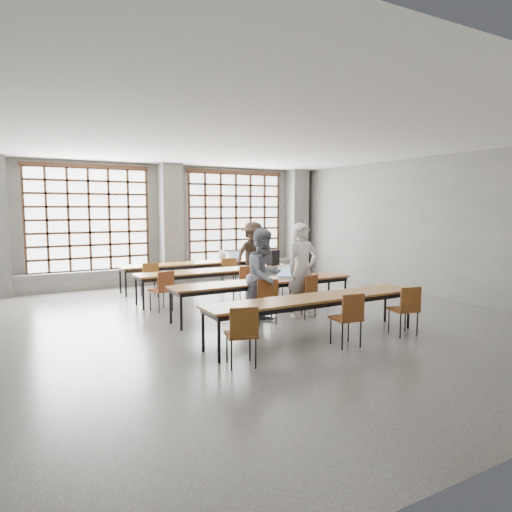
{
  "coord_description": "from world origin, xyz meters",
  "views": [
    {
      "loc": [
        -4.44,
        -7.71,
        2.21
      ],
      "look_at": [
        0.16,
        0.4,
        1.23
      ],
      "focal_mm": 32.0,
      "sensor_mm": 36.0,
      "label": 1
    }
  ],
  "objects_px": {
    "chair_near_mid": "(349,314)",
    "chair_mid_centre": "(245,280)",
    "desk_row_b": "(218,272)",
    "plastic_bag": "(222,255)",
    "chair_front_right": "(307,292)",
    "chair_near_right": "(406,306)",
    "phone": "(274,280)",
    "backpack": "(273,258)",
    "chair_back_left": "(150,276)",
    "red_pouch": "(241,331)",
    "chair_mid_right": "(294,275)",
    "chair_back_mid": "(229,270)",
    "chair_near_left": "(242,330)",
    "desk_row_c": "(264,284)",
    "chair_back_right": "(255,268)",
    "green_box": "(260,278)",
    "chair_mid_left": "(163,287)",
    "desk_row_d": "(315,301)",
    "chair_front_left": "(266,296)",
    "mouse": "(303,276)",
    "student_back": "(253,254)",
    "desk_row_a": "(193,265)",
    "student_female": "(264,276)",
    "laptop_back": "(235,257)",
    "laptop_front": "(285,275)"
  },
  "relations": [
    {
      "from": "chair_back_left",
      "to": "chair_near_right",
      "type": "relative_size",
      "value": 1.0
    },
    {
      "from": "chair_near_left",
      "to": "student_female",
      "type": "xyz_separation_m",
      "value": [
        1.56,
        2.05,
        0.37
      ]
    },
    {
      "from": "chair_near_left",
      "to": "green_box",
      "type": "relative_size",
      "value": 3.52
    },
    {
      "from": "chair_back_left",
      "to": "chair_mid_centre",
      "type": "relative_size",
      "value": 1.0
    },
    {
      "from": "desk_row_d",
      "to": "mouse",
      "type": "xyz_separation_m",
      "value": [
        1.09,
        1.91,
        0.08
      ]
    },
    {
      "from": "chair_front_right",
      "to": "chair_near_mid",
      "type": "xyz_separation_m",
      "value": [
        -0.57,
        -1.93,
        0.0
      ]
    },
    {
      "from": "desk_row_b",
      "to": "chair_front_right",
      "type": "relative_size",
      "value": 4.55
    },
    {
      "from": "desk_row_b",
      "to": "chair_near_right",
      "type": "bearing_deg",
      "value": -72.0
    },
    {
      "from": "chair_near_left",
      "to": "desk_row_c",
      "type": "bearing_deg",
      "value": 53.9
    },
    {
      "from": "mouse",
      "to": "green_box",
      "type": "height_order",
      "value": "green_box"
    },
    {
      "from": "desk_row_b",
      "to": "plastic_bag",
      "type": "distance_m",
      "value": 1.96
    },
    {
      "from": "desk_row_c",
      "to": "chair_mid_left",
      "type": "xyz_separation_m",
      "value": [
        -1.71,
        1.37,
        -0.13
      ]
    },
    {
      "from": "laptop_back",
      "to": "backpack",
      "type": "xyz_separation_m",
      "value": [
        0.22,
        -1.73,
        0.14
      ]
    },
    {
      "from": "student_back",
      "to": "chair_back_mid",
      "type": "bearing_deg",
      "value": 178.65
    },
    {
      "from": "chair_back_right",
      "to": "chair_back_left",
      "type": "bearing_deg",
      "value": -179.98
    },
    {
      "from": "chair_near_mid",
      "to": "student_back",
      "type": "bearing_deg",
      "value": 75.81
    },
    {
      "from": "desk_row_b",
      "to": "chair_front_right",
      "type": "bearing_deg",
      "value": -73.84
    },
    {
      "from": "chair_front_right",
      "to": "chair_near_mid",
      "type": "distance_m",
      "value": 2.01
    },
    {
      "from": "chair_back_mid",
      "to": "chair_near_left",
      "type": "bearing_deg",
      "value": -114.38
    },
    {
      "from": "desk_row_c",
      "to": "chair_back_mid",
      "type": "height_order",
      "value": "chair_back_mid"
    },
    {
      "from": "chair_mid_centre",
      "to": "desk_row_b",
      "type": "bearing_deg",
      "value": 122.49
    },
    {
      "from": "desk_row_b",
      "to": "chair_near_right",
      "type": "distance_m",
      "value": 4.78
    },
    {
      "from": "chair_back_right",
      "to": "chair_near_mid",
      "type": "xyz_separation_m",
      "value": [
        -1.43,
        -5.59,
        0.0
      ]
    },
    {
      "from": "chair_front_left",
      "to": "plastic_bag",
      "type": "distance_m",
      "value": 4.49
    },
    {
      "from": "desk_row_b",
      "to": "phone",
      "type": "xyz_separation_m",
      "value": [
        0.31,
        -2.09,
        0.07
      ]
    },
    {
      "from": "mouse",
      "to": "backpack",
      "type": "height_order",
      "value": "backpack"
    },
    {
      "from": "chair_front_right",
      "to": "backpack",
      "type": "relative_size",
      "value": 2.2
    },
    {
      "from": "student_back",
      "to": "green_box",
      "type": "relative_size",
      "value": 7.33
    },
    {
      "from": "desk_row_c",
      "to": "chair_front_left",
      "type": "relative_size",
      "value": 4.55
    },
    {
      "from": "phone",
      "to": "backpack",
      "type": "bearing_deg",
      "value": 59.03
    },
    {
      "from": "laptop_back",
      "to": "phone",
      "type": "relative_size",
      "value": 2.78
    },
    {
      "from": "chair_near_right",
      "to": "laptop_front",
      "type": "bearing_deg",
      "value": 106.13
    },
    {
      "from": "desk_row_b",
      "to": "chair_near_left",
      "type": "height_order",
      "value": "chair_near_left"
    },
    {
      "from": "student_back",
      "to": "red_pouch",
      "type": "height_order",
      "value": "student_back"
    },
    {
      "from": "desk_row_c",
      "to": "student_female",
      "type": "distance_m",
      "value": 0.63
    },
    {
      "from": "chair_back_right",
      "to": "phone",
      "type": "bearing_deg",
      "value": -112.56
    },
    {
      "from": "chair_near_mid",
      "to": "chair_mid_centre",
      "type": "bearing_deg",
      "value": 86.83
    },
    {
      "from": "chair_mid_left",
      "to": "backpack",
      "type": "distance_m",
      "value": 3.27
    },
    {
      "from": "chair_mid_centre",
      "to": "chair_front_right",
      "type": "relative_size",
      "value": 1.0
    },
    {
      "from": "desk_row_d",
      "to": "chair_front_left",
      "type": "relative_size",
      "value": 4.55
    },
    {
      "from": "desk_row_d",
      "to": "chair_mid_right",
      "type": "height_order",
      "value": "chair_mid_right"
    },
    {
      "from": "red_pouch",
      "to": "chair_back_right",
      "type": "bearing_deg",
      "value": 58.9
    },
    {
      "from": "green_box",
      "to": "desk_row_c",
      "type": "bearing_deg",
      "value": -57.99
    },
    {
      "from": "backpack",
      "to": "desk_row_b",
      "type": "bearing_deg",
      "value": 161.37
    },
    {
      "from": "chair_mid_right",
      "to": "chair_near_mid",
      "type": "distance_m",
      "value": 4.24
    },
    {
      "from": "desk_row_a",
      "to": "chair_mid_left",
      "type": "distance_m",
      "value": 2.8
    },
    {
      "from": "chair_back_left",
      "to": "red_pouch",
      "type": "height_order",
      "value": "chair_back_left"
    },
    {
      "from": "desk_row_a",
      "to": "chair_near_left",
      "type": "height_order",
      "value": "chair_near_left"
    },
    {
      "from": "chair_mid_right",
      "to": "chair_near_right",
      "type": "relative_size",
      "value": 1.0
    },
    {
      "from": "desk_row_b",
      "to": "desk_row_c",
      "type": "bearing_deg",
      "value": -86.14
    }
  ]
}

